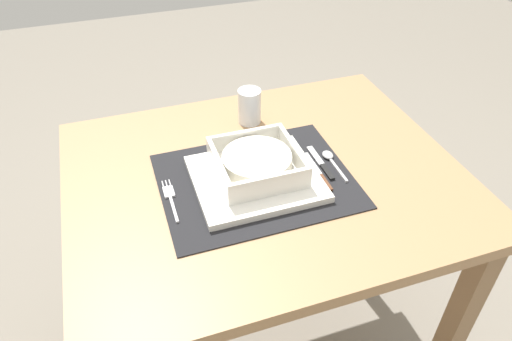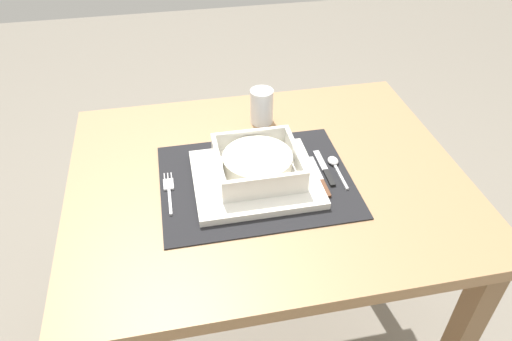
% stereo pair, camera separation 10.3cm
% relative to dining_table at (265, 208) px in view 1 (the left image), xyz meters
% --- Properties ---
extents(dining_table, '(0.88, 0.71, 0.71)m').
position_rel_dining_table_xyz_m(dining_table, '(0.00, 0.00, 0.00)').
color(dining_table, '#A37A51').
rests_on(dining_table, ground).
extents(placemat, '(0.42, 0.33, 0.00)m').
position_rel_dining_table_xyz_m(placemat, '(-0.03, -0.02, 0.11)').
color(placemat, black).
rests_on(placemat, dining_table).
extents(serving_plate, '(0.27, 0.24, 0.02)m').
position_rel_dining_table_xyz_m(serving_plate, '(-0.03, -0.02, 0.12)').
color(serving_plate, white).
rests_on(serving_plate, placemat).
extents(porridge_bowl, '(0.18, 0.18, 0.05)m').
position_rel_dining_table_xyz_m(porridge_bowl, '(-0.02, -0.01, 0.15)').
color(porridge_bowl, white).
rests_on(porridge_bowl, serving_plate).
extents(fork, '(0.02, 0.14, 0.00)m').
position_rel_dining_table_xyz_m(fork, '(-0.22, -0.02, 0.11)').
color(fork, silver).
rests_on(fork, placemat).
extents(spoon, '(0.02, 0.11, 0.01)m').
position_rel_dining_table_xyz_m(spoon, '(0.16, -0.00, 0.12)').
color(spoon, silver).
rests_on(spoon, placemat).
extents(butter_knife, '(0.01, 0.13, 0.01)m').
position_rel_dining_table_xyz_m(butter_knife, '(0.13, -0.02, 0.11)').
color(butter_knife, black).
rests_on(butter_knife, placemat).
extents(bread_knife, '(0.01, 0.14, 0.01)m').
position_rel_dining_table_xyz_m(bread_knife, '(0.11, -0.05, 0.11)').
color(bread_knife, '#59331E').
rests_on(bread_knife, placemat).
extents(drinking_glass, '(0.06, 0.06, 0.09)m').
position_rel_dining_table_xyz_m(drinking_glass, '(0.03, 0.22, 0.15)').
color(drinking_glass, white).
rests_on(drinking_glass, dining_table).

